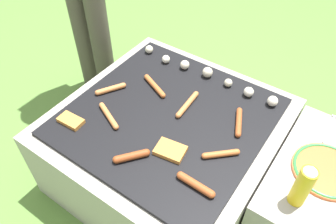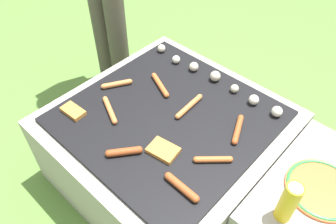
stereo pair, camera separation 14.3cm
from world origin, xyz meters
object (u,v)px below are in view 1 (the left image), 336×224
fork_utensil (330,127)px  condiment_bottle (303,185)px  plate_colorful (327,170)px  sausage_front_center (187,104)px

fork_utensil → condiment_bottle: bearing=-90.1°
plate_colorful → fork_utensil: bearing=103.2°
sausage_front_center → plate_colorful: 0.64m
sausage_front_center → fork_utensil: bearing=22.6°
sausage_front_center → plate_colorful: bearing=0.4°
plate_colorful → condiment_bottle: condiment_bottle is taller
sausage_front_center → condiment_bottle: bearing=-17.7°
condiment_bottle → fork_utensil: 0.44m
plate_colorful → condiment_bottle: size_ratio=1.27×
sausage_front_center → fork_utensil: 0.63m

